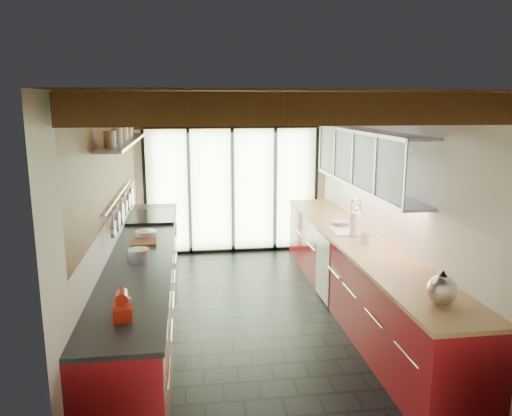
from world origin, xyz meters
The scene contains 18 objects.
ground centered at (0.00, 0.00, 0.00)m, with size 5.50×5.50×0.00m, color black.
room_shell centered at (0.00, 0.00, 1.65)m, with size 5.50×5.50×5.50m.
ceiling_beams centered at (0.00, 0.38, 2.46)m, with size 3.14×5.06×4.90m.
glass_door centered at (0.00, 2.69, 1.66)m, with size 2.95×0.10×2.90m.
left_counter centered at (-1.28, 0.00, 0.46)m, with size 0.68×5.00×0.92m.
range_stove centered at (-1.28, 1.45, 0.47)m, with size 0.66×0.90×0.97m.
right_counter centered at (1.27, 0.00, 0.46)m, with size 0.68×5.00×0.92m.
sink_assembly centered at (1.29, 0.40, 0.96)m, with size 0.45×0.52×0.43m.
upper_cabinets_right centered at (1.43, 0.30, 1.85)m, with size 0.34×3.00×3.00m.
left_wall_fixtures centered at (-1.47, 0.25, 1.80)m, with size 0.28×2.60×0.96m.
stand_mixer centered at (-1.27, -1.89, 1.01)m, with size 0.16×0.25×0.22m.
pot_large centered at (-1.27, -0.54, 0.99)m, with size 0.21×0.21×0.14m, color silver.
pot_small centered at (-1.27, 0.37, 0.97)m, with size 0.25×0.25×0.10m, color silver.
cutting_board centered at (-1.27, 0.18, 0.94)m, with size 0.27×0.38×0.03m, color brown.
kettle centered at (1.27, -1.97, 1.05)m, with size 0.26×0.31×0.29m.
paper_towel centered at (1.27, 0.15, 1.06)m, with size 0.17×0.17×0.34m.
soap_bottle centered at (1.27, -0.19, 1.01)m, with size 0.09×0.09×0.19m, color silver.
bowl centered at (1.27, 0.70, 0.95)m, with size 0.24×0.24×0.06m, color silver.
Camera 1 is at (-0.76, -5.55, 2.52)m, focal length 35.00 mm.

